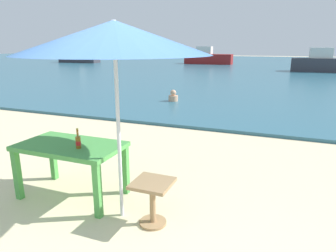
{
  "coord_description": "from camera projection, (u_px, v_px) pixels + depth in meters",
  "views": [
    {
      "loc": [
        1.3,
        -1.99,
        2.05
      ],
      "look_at": [
        -0.66,
        3.0,
        0.6
      ],
      "focal_mm": 32.25,
      "sensor_mm": 36.0,
      "label": 1
    }
  ],
  "objects": [
    {
      "name": "picnic_table_green",
      "position": [
        71.0,
        152.0,
        4.07
      ],
      "size": [
        1.4,
        0.8,
        0.76
      ],
      "color": "#4C9E47",
      "rests_on": "ground_plane"
    },
    {
      "name": "sea_water",
      "position": [
        275.0,
        66.0,
        29.72
      ],
      "size": [
        120.0,
        50.0,
        0.08
      ],
      "primitive_type": "cube",
      "color": "#2D6075",
      "rests_on": "ground_plane"
    },
    {
      "name": "beer_bottle_amber",
      "position": [
        78.0,
        141.0,
        3.86
      ],
      "size": [
        0.07,
        0.07,
        0.26
      ],
      "color": "brown",
      "rests_on": "picnic_table_green"
    },
    {
      "name": "boat_cargo_ship",
      "position": [
        208.0,
        58.0,
        31.99
      ],
      "size": [
        4.98,
        1.36,
        1.81
      ],
      "color": "maroon",
      "rests_on": "sea_water"
    },
    {
      "name": "boat_barge",
      "position": [
        78.0,
        57.0,
        34.58
      ],
      "size": [
        4.85,
        1.32,
        1.76
      ],
      "color": "#38383F",
      "rests_on": "sea_water"
    },
    {
      "name": "boat_tanker",
      "position": [
        325.0,
        63.0,
        22.5
      ],
      "size": [
        4.9,
        1.34,
        1.78
      ],
      "color": "#38383F",
      "rests_on": "sea_water"
    },
    {
      "name": "swimmer_person",
      "position": [
        173.0,
        97.0,
        10.88
      ],
      "size": [
        0.34,
        0.34,
        0.41
      ],
      "color": "tan",
      "rests_on": "sea_water"
    },
    {
      "name": "side_table_wood",
      "position": [
        153.0,
        196.0,
        3.48
      ],
      "size": [
        0.44,
        0.44,
        0.54
      ],
      "color": "#9E7A51",
      "rests_on": "ground_plane"
    },
    {
      "name": "patio_umbrella",
      "position": [
        114.0,
        38.0,
        3.2
      ],
      "size": [
        2.1,
        2.1,
        2.3
      ],
      "color": "silver",
      "rests_on": "ground_plane"
    }
  ]
}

